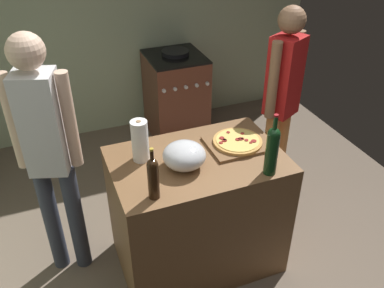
{
  "coord_description": "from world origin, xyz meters",
  "views": [
    {
      "loc": [
        -0.8,
        -1.36,
        2.42
      ],
      "look_at": [
        0.02,
        0.74,
        0.95
      ],
      "focal_mm": 38.83,
      "sensor_mm": 36.0,
      "label": 1
    }
  ],
  "objects_px": {
    "stove": "(176,95)",
    "mixing_bowl": "(184,156)",
    "person_in_stripes": "(48,148)",
    "pizza": "(238,141)",
    "wine_bottle_dark": "(272,149)",
    "wine_bottle_green": "(153,177)",
    "person_in_red": "(282,97)",
    "paper_towel_roll": "(140,141)"
  },
  "relations": [
    {
      "from": "paper_towel_roll",
      "to": "wine_bottle_dark",
      "type": "height_order",
      "value": "wine_bottle_dark"
    },
    {
      "from": "paper_towel_roll",
      "to": "person_in_stripes",
      "type": "height_order",
      "value": "person_in_stripes"
    },
    {
      "from": "pizza",
      "to": "paper_towel_roll",
      "type": "xyz_separation_m",
      "value": [
        -0.64,
        0.08,
        0.11
      ]
    },
    {
      "from": "person_in_stripes",
      "to": "person_in_red",
      "type": "height_order",
      "value": "person_in_stripes"
    },
    {
      "from": "mixing_bowl",
      "to": "person_in_red",
      "type": "height_order",
      "value": "person_in_red"
    },
    {
      "from": "paper_towel_roll",
      "to": "person_in_red",
      "type": "relative_size",
      "value": 0.17
    },
    {
      "from": "stove",
      "to": "person_in_stripes",
      "type": "bearing_deg",
      "value": -132.11
    },
    {
      "from": "wine_bottle_dark",
      "to": "person_in_red",
      "type": "xyz_separation_m",
      "value": [
        0.54,
        0.74,
        -0.11
      ]
    },
    {
      "from": "mixing_bowl",
      "to": "stove",
      "type": "height_order",
      "value": "mixing_bowl"
    },
    {
      "from": "paper_towel_roll",
      "to": "pizza",
      "type": "bearing_deg",
      "value": -6.75
    },
    {
      "from": "mixing_bowl",
      "to": "person_in_stripes",
      "type": "height_order",
      "value": "person_in_stripes"
    },
    {
      "from": "stove",
      "to": "mixing_bowl",
      "type": "bearing_deg",
      "value": -107.64
    },
    {
      "from": "paper_towel_roll",
      "to": "wine_bottle_green",
      "type": "height_order",
      "value": "wine_bottle_green"
    },
    {
      "from": "wine_bottle_green",
      "to": "person_in_stripes",
      "type": "height_order",
      "value": "person_in_stripes"
    },
    {
      "from": "pizza",
      "to": "person_in_stripes",
      "type": "relative_size",
      "value": 0.19
    },
    {
      "from": "mixing_bowl",
      "to": "paper_towel_roll",
      "type": "relative_size",
      "value": 0.96
    },
    {
      "from": "paper_towel_roll",
      "to": "stove",
      "type": "distance_m",
      "value": 1.93
    },
    {
      "from": "person_in_stripes",
      "to": "wine_bottle_green",
      "type": "bearing_deg",
      "value": -46.93
    },
    {
      "from": "mixing_bowl",
      "to": "pizza",
      "type": "bearing_deg",
      "value": 13.49
    },
    {
      "from": "wine_bottle_green",
      "to": "wine_bottle_dark",
      "type": "relative_size",
      "value": 0.81
    },
    {
      "from": "mixing_bowl",
      "to": "paper_towel_roll",
      "type": "bearing_deg",
      "value": 142.2
    },
    {
      "from": "stove",
      "to": "person_in_stripes",
      "type": "height_order",
      "value": "person_in_stripes"
    },
    {
      "from": "wine_bottle_dark",
      "to": "person_in_stripes",
      "type": "relative_size",
      "value": 0.23
    },
    {
      "from": "pizza",
      "to": "wine_bottle_green",
      "type": "height_order",
      "value": "wine_bottle_green"
    },
    {
      "from": "pizza",
      "to": "stove",
      "type": "height_order",
      "value": "pizza"
    },
    {
      "from": "wine_bottle_dark",
      "to": "stove",
      "type": "relative_size",
      "value": 0.43
    },
    {
      "from": "wine_bottle_dark",
      "to": "stove",
      "type": "distance_m",
      "value": 2.16
    },
    {
      "from": "wine_bottle_dark",
      "to": "person_in_stripes",
      "type": "xyz_separation_m",
      "value": [
        -1.22,
        0.58,
        -0.06
      ]
    },
    {
      "from": "person_in_red",
      "to": "wine_bottle_dark",
      "type": "bearing_deg",
      "value": -125.99
    },
    {
      "from": "wine_bottle_green",
      "to": "person_in_stripes",
      "type": "bearing_deg",
      "value": 133.07
    },
    {
      "from": "person_in_red",
      "to": "person_in_stripes",
      "type": "bearing_deg",
      "value": -174.65
    },
    {
      "from": "pizza",
      "to": "wine_bottle_dark",
      "type": "height_order",
      "value": "wine_bottle_dark"
    },
    {
      "from": "mixing_bowl",
      "to": "person_in_stripes",
      "type": "bearing_deg",
      "value": 156.38
    },
    {
      "from": "wine_bottle_green",
      "to": "wine_bottle_dark",
      "type": "bearing_deg",
      "value": -2.9
    },
    {
      "from": "wine_bottle_green",
      "to": "stove",
      "type": "height_order",
      "value": "wine_bottle_green"
    },
    {
      "from": "wine_bottle_dark",
      "to": "person_in_red",
      "type": "bearing_deg",
      "value": 54.01
    },
    {
      "from": "mixing_bowl",
      "to": "person_in_red",
      "type": "distance_m",
      "value": 1.12
    },
    {
      "from": "paper_towel_roll",
      "to": "person_in_red",
      "type": "xyz_separation_m",
      "value": [
        1.22,
        0.32,
        -0.07
      ]
    },
    {
      "from": "wine_bottle_dark",
      "to": "person_in_red",
      "type": "relative_size",
      "value": 0.24
    },
    {
      "from": "pizza",
      "to": "mixing_bowl",
      "type": "relative_size",
      "value": 1.23
    },
    {
      "from": "pizza",
      "to": "stove",
      "type": "distance_m",
      "value": 1.8
    },
    {
      "from": "wine_bottle_dark",
      "to": "mixing_bowl",
      "type": "bearing_deg",
      "value": 151.84
    }
  ]
}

